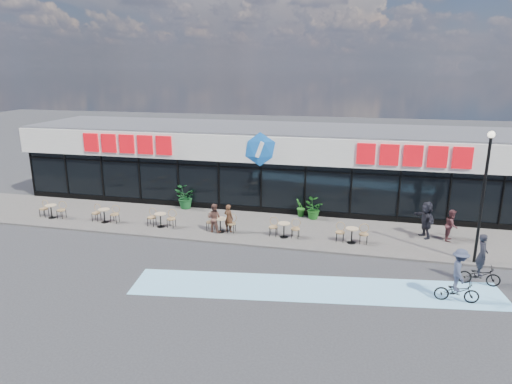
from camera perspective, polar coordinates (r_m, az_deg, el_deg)
ground at (r=19.97m, az=-3.80°, el=-8.82°), size 120.00×120.00×0.00m
sidewalk at (r=23.98m, az=-0.67°, el=-4.41°), size 44.00×5.00×0.10m
bike_lane at (r=17.93m, az=7.34°, el=-11.88°), size 14.17×4.13×0.01m
building at (r=28.46m, az=1.94°, el=3.57°), size 30.60×6.57×4.75m
lamp_post at (r=20.86m, az=26.62°, el=0.50°), size 0.28×0.28×5.62m
bistro_set_0 at (r=27.60m, az=-24.11°, el=-2.01°), size 1.54×0.62×0.90m
bistro_set_1 at (r=25.79m, az=-18.33°, el=-2.59°), size 1.54×0.62×0.90m
bistro_set_2 at (r=24.29m, az=-11.76°, el=-3.22°), size 1.54×0.62×0.90m
bistro_set_3 at (r=23.15m, az=-4.41°, el=-3.87°), size 1.54×0.62×0.90m
bistro_set_4 at (r=22.43m, az=3.55°, el=-4.50°), size 1.54×0.62×0.90m
bistro_set_5 at (r=22.16m, az=11.89°, el=-5.07°), size 1.54×0.62×0.90m
potted_plant_left at (r=27.04m, az=-8.97°, el=-0.66°), size 1.33×1.19×1.36m
potted_plant_mid at (r=25.44m, az=5.55°, el=-1.95°), size 0.69×0.73×1.04m
potted_plant_right at (r=25.13m, az=7.07°, el=-2.11°), size 1.27×1.20×1.13m
patron_left at (r=23.02m, az=-3.44°, el=-3.28°), size 0.61×0.51×1.43m
patron_right at (r=23.02m, az=-5.26°, el=-3.24°), size 0.80×0.67×1.49m
pedestrian_a at (r=23.66m, az=20.49°, el=-3.26°), size 1.13×1.76×1.82m
pedestrian_b at (r=23.72m, az=23.25°, el=-3.84°), size 0.76×0.88×1.54m
cyclist_a at (r=18.02m, az=23.97°, el=-9.90°), size 1.53×1.02×2.03m
cyclist_b at (r=19.76m, az=26.23°, el=-8.47°), size 1.57×0.63×2.09m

